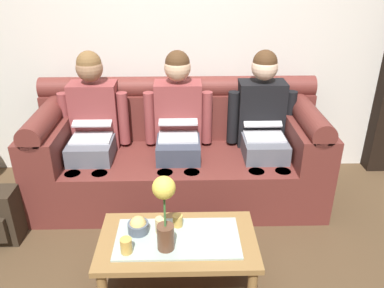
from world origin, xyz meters
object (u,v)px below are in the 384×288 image
Objects in this scene: cup_near_right at (178,220)px; cup_far_center at (160,225)px; cup_near_left at (126,246)px; flower_vase at (165,210)px; coffee_table at (178,244)px; snack_bowl at (138,226)px; person_right at (263,122)px; couch at (179,154)px; person_left at (93,123)px; person_middle at (178,123)px.

cup_far_center is at bearing -149.13° from cup_near_right.
cup_near_left is 0.89× the size of cup_far_center.
coffee_table is at bearing 53.84° from flower_vase.
snack_bowl is 1.67× the size of cup_near_right.
snack_bowl is at bearing -132.95° from person_right.
person_right is (0.69, -0.00, 0.29)m from couch.
cup_far_center is (0.58, -1.00, -0.25)m from person_left.
snack_bowl is (-0.17, 0.15, -0.22)m from flower_vase.
person_middle is 1.04m from cup_far_center.
cup_near_right is (0.00, 0.12, 0.09)m from coffee_table.
cup_near_right is (-0.68, -0.94, -0.26)m from person_right.
person_left is 9.62× the size of snack_bowl.
person_middle reaches higher than coffee_table.
cup_near_left is at bearing -172.35° from flower_vase.
snack_bowl is at bearing 165.77° from coffee_table.
person_right reaches higher than flower_vase.
cup_far_center is (-0.79, -1.00, -0.25)m from person_right.
person_right is 1.31m from coffee_table.
flower_vase is at bearing 7.65° from cup_near_left.
person_right is at bearing 51.77° from cup_far_center.
person_left is at bearing 126.27° from cup_near_right.
person_middle is 1.11m from coffee_table.
flower_vase is at bearing -93.28° from couch.
flower_vase is at bearing -41.01° from snack_bowl.
cup_near_left reaches higher than cup_near_right.
couch is at bearing 76.54° from snack_bowl.
couch is 1.90× the size of person_right.
flower_vase is (-0.07, -1.15, 0.25)m from couch.
person_left is 1.00× the size of person_right.
snack_bowl reaches higher than cup_far_center.
cup_far_center is at bearing 104.82° from flower_vase.
couch reaches higher than cup_near_left.
cup_near_right is 0.12m from cup_far_center.
person_right is 16.08× the size of cup_near_right.
cup_near_left is at bearing -157.41° from coffee_table.
person_right reaches higher than snack_bowl.
coffee_table is 10.35× the size of cup_near_left.
snack_bowl is at bearing 138.99° from flower_vase.
coffee_table is at bearing -90.00° from couch.
couch is at bearing 90.00° from person_middle.
cup_far_center is at bearing -128.23° from person_right.
person_left reaches higher than cup_near_left.
coffee_table is at bearing -90.00° from person_middle.
person_middle is at bearing -90.00° from couch.
person_left reaches higher than coffee_table.
person_middle and person_right have the same top height.
person_middle is 1.00× the size of person_right.
person_left and person_right have the same top height.
person_middle is 1.29× the size of coffee_table.
snack_bowl is (-0.24, 0.06, 0.10)m from coffee_table.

